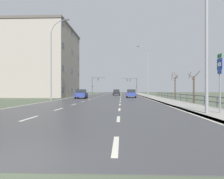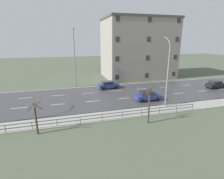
% 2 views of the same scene
% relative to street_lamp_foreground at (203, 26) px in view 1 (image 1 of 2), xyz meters
% --- Properties ---
extents(ground_plane, '(160.00, 160.00, 0.12)m').
position_rel_street_lamp_foreground_xyz_m(ground_plane, '(-7.40, 38.53, -5.42)').
color(ground_plane, '#4C5642').
extents(road_asphalt_strip, '(14.00, 120.00, 0.03)m').
position_rel_street_lamp_foreground_xyz_m(road_asphalt_strip, '(-7.40, 50.53, -5.35)').
color(road_asphalt_strip, '#3D3D3F').
rests_on(road_asphalt_strip, ground).
extents(sidewalk_right, '(3.00, 120.00, 0.12)m').
position_rel_street_lamp_foreground_xyz_m(sidewalk_right, '(1.03, 50.53, -5.30)').
color(sidewalk_right, gray).
rests_on(sidewalk_right, ground).
extents(guardrail, '(0.07, 36.57, 1.00)m').
position_rel_street_lamp_foreground_xyz_m(guardrail, '(2.45, 14.25, -4.66)').
color(guardrail, '#515459').
rests_on(guardrail, ground).
extents(street_lamp_foreground, '(2.90, 0.24, 11.04)m').
position_rel_street_lamp_foreground_xyz_m(street_lamp_foreground, '(0.00, 0.00, 0.00)').
color(street_lamp_foreground, slate).
rests_on(street_lamp_foreground, ground).
extents(street_lamp_midground, '(2.24, 0.24, 10.04)m').
position_rel_street_lamp_foreground_xyz_m(street_lamp_midground, '(0.06, 29.55, -0.43)').
color(street_lamp_midground, slate).
rests_on(street_lamp_midground, ground).
extents(street_lamp_left_bank, '(2.72, 0.24, 11.64)m').
position_rel_street_lamp_foreground_xyz_m(street_lamp_left_bank, '(-14.83, 17.73, 0.31)').
color(street_lamp_left_bank, slate).
rests_on(street_lamp_left_bank, ground).
extents(highway_sign, '(0.09, 0.68, 3.71)m').
position_rel_street_lamp_foreground_xyz_m(highway_sign, '(0.99, 0.04, -2.99)').
color(highway_sign, slate).
rests_on(highway_sign, ground).
extents(traffic_signal_right, '(5.35, 0.36, 5.66)m').
position_rel_street_lamp_foreground_xyz_m(traffic_signal_right, '(-0.87, 64.42, -1.44)').
color(traffic_signal_right, '#38383A').
rests_on(traffic_signal_right, ground).
extents(traffic_signal_left, '(4.73, 0.36, 5.97)m').
position_rel_street_lamp_foreground_xyz_m(traffic_signal_left, '(-14.47, 64.29, -1.46)').
color(traffic_signal_left, '#38383A').
rests_on(traffic_signal_left, ground).
extents(car_near_right, '(1.98, 4.17, 1.57)m').
position_rel_street_lamp_foreground_xyz_m(car_near_right, '(-3.05, 28.35, -4.56)').
color(car_near_right, navy).
rests_on(car_near_right, ground).
extents(car_near_left, '(1.95, 4.16, 1.57)m').
position_rel_street_lamp_foreground_xyz_m(car_near_left, '(-11.79, 23.94, -4.56)').
color(car_near_left, navy).
rests_on(car_near_left, ground).
extents(car_distant, '(1.88, 4.12, 1.57)m').
position_rel_street_lamp_foreground_xyz_m(car_distant, '(-6.25, 45.43, -4.56)').
color(car_distant, black).
rests_on(car_distant, ground).
extents(brick_building, '(12.39, 17.62, 15.03)m').
position_rel_street_lamp_foreground_xyz_m(brick_building, '(-21.90, 34.52, 2.16)').
color(brick_building, gray).
rests_on(brick_building, ground).
extents(bare_tree_near, '(1.43, 1.55, 3.73)m').
position_rel_street_lamp_foreground_xyz_m(bare_tree_near, '(3.41, 12.33, -3.61)').
color(bare_tree_near, '#423328').
rests_on(bare_tree_near, ground).
extents(bare_tree_mid, '(1.25, 1.19, 4.63)m').
position_rel_street_lamp_foreground_xyz_m(bare_tree_mid, '(4.26, 24.71, -3.18)').
color(bare_tree_mid, '#423328').
rests_on(bare_tree_mid, ground).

